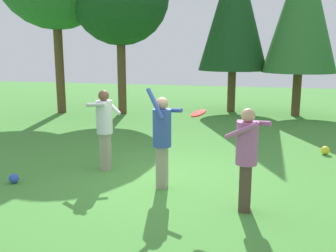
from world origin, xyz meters
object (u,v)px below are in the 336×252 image
object	(u,v)px
person_catcher	(247,151)
person_bystander	(105,123)
ball_blue	(14,178)
frisbee	(198,113)
tree_right	(302,7)
person_thrower	(162,135)
ball_yellow	(325,150)
tree_center	(234,8)

from	to	relation	value
person_catcher	person_bystander	size ratio (longest dim) A/B	0.97
ball_blue	frisbee	bearing A→B (deg)	2.34
ball_blue	tree_right	bearing A→B (deg)	57.65
person_thrower	tree_right	distance (m)	9.92
person_thrower	tree_right	world-z (taller)	tree_right
ball_yellow	tree_center	distance (m)	7.97
frisbee	ball_yellow	world-z (taller)	frisbee
frisbee	ball_blue	size ratio (longest dim) A/B	1.94
ball_yellow	tree_right	distance (m)	7.00
person_bystander	tree_right	size ratio (longest dim) A/B	0.26
person_thrower	person_catcher	size ratio (longest dim) A/B	1.13
frisbee	tree_right	xyz separation A→B (m)	(2.36, 9.22, 2.61)
person_bystander	frisbee	xyz separation A→B (m)	(2.17, -1.06, 0.47)
frisbee	person_bystander	bearing A→B (deg)	153.83
ball_yellow	tree_center	xyz separation A→B (m)	(-2.81, 6.25, 4.06)
tree_right	person_thrower	bearing A→B (deg)	-109.00
person_bystander	person_thrower	bearing A→B (deg)	-1.63
ball_blue	tree_center	world-z (taller)	tree_center
person_bystander	ball_yellow	distance (m)	5.44
ball_yellow	frisbee	bearing A→B (deg)	-127.04
tree_right	ball_yellow	bearing A→B (deg)	-87.33
person_thrower	ball_yellow	bearing A→B (deg)	66.31
person_thrower	frisbee	xyz separation A→B (m)	(0.71, -0.30, 0.47)
person_bystander	ball_blue	xyz separation A→B (m)	(-1.41, -1.21, -0.93)
person_catcher	ball_yellow	world-z (taller)	person_catcher
tree_center	person_bystander	bearing A→B (deg)	-102.90
tree_right	frisbee	bearing A→B (deg)	-104.34
person_catcher	frisbee	distance (m)	1.06
ball_yellow	tree_right	size ratio (longest dim) A/B	0.03
tree_right	person_bystander	bearing A→B (deg)	-119.02
person_catcher	person_bystander	bearing A→B (deg)	-0.31
frisbee	tree_center	distance (m)	10.09
person_thrower	ball_yellow	xyz separation A→B (m)	(3.34, 3.18, -0.92)
person_catcher	person_bystander	distance (m)	3.34
person_catcher	frisbee	world-z (taller)	person_catcher
person_thrower	tree_center	world-z (taller)	tree_center
ball_yellow	ball_blue	distance (m)	7.18
tree_right	tree_center	size ratio (longest dim) A/B	0.98
person_thrower	tree_right	size ratio (longest dim) A/B	0.29
person_thrower	person_bystander	xyz separation A→B (m)	(-1.45, 0.77, 0.00)
frisbee	ball_blue	world-z (taller)	frisbee
person_bystander	tree_right	world-z (taller)	tree_right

